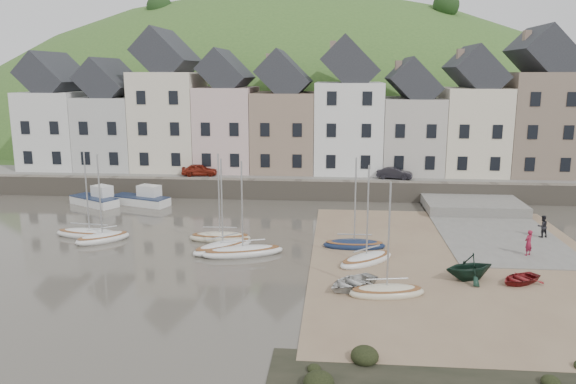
# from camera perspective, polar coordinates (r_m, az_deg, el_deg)

# --- Properties ---
(ground) EXTENTS (160.00, 160.00, 0.00)m
(ground) POSITION_cam_1_polar(r_m,az_deg,el_deg) (36.04, -0.84, -6.65)
(ground) COLOR #474238
(ground) RESTS_ON ground
(quay_land) EXTENTS (90.00, 30.00, 1.50)m
(quay_land) POSITION_cam_1_polar(r_m,az_deg,el_deg) (66.94, 1.96, 2.70)
(quay_land) COLOR #3A6026
(quay_land) RESTS_ON ground
(quay_street) EXTENTS (70.00, 7.00, 0.10)m
(quay_street) POSITION_cam_1_polar(r_m,az_deg,el_deg) (55.49, 1.32, 1.62)
(quay_street) COLOR slate
(quay_street) RESTS_ON quay_land
(seawall) EXTENTS (70.00, 1.20, 1.80)m
(seawall) POSITION_cam_1_polar(r_m,az_deg,el_deg) (52.18, 1.06, 0.23)
(seawall) COLOR slate
(seawall) RESTS_ON ground
(beach) EXTENTS (18.00, 26.00, 0.06)m
(beach) POSITION_cam_1_polar(r_m,az_deg,el_deg) (36.63, 16.67, -6.81)
(beach) COLOR #7E644C
(beach) RESTS_ON ground
(slipway) EXTENTS (8.00, 18.00, 0.12)m
(slipway) POSITION_cam_1_polar(r_m,az_deg,el_deg) (44.99, 19.67, -3.49)
(slipway) COLOR slate
(slipway) RESTS_ON ground
(hillside) EXTENTS (134.40, 84.00, 84.00)m
(hillside) POSITION_cam_1_polar(r_m,az_deg,el_deg) (98.86, -0.14, -5.42)
(hillside) COLOR #3A6026
(hillside) RESTS_ON ground
(townhouse_terrace) EXTENTS (61.05, 8.00, 13.93)m
(townhouse_terrace) POSITION_cam_1_polar(r_m,az_deg,el_deg) (58.15, 3.32, 7.81)
(townhouse_terrace) COLOR silver
(townhouse_terrace) RESTS_ON quay_land
(sailboat_0) EXTENTS (5.32, 2.07, 6.32)m
(sailboat_0) POSITION_cam_1_polar(r_m,az_deg,el_deg) (42.82, -19.30, -3.95)
(sailboat_0) COLOR silver
(sailboat_0) RESTS_ON ground
(sailboat_1) EXTENTS (3.83, 3.62, 6.32)m
(sailboat_1) POSITION_cam_1_polar(r_m,az_deg,el_deg) (41.42, -18.12, -4.38)
(sailboat_1) COLOR silver
(sailboat_1) RESTS_ON ground
(sailboat_2) EXTENTS (4.36, 1.66, 6.32)m
(sailboat_2) POSITION_cam_1_polar(r_m,az_deg,el_deg) (39.88, -6.85, -4.49)
(sailboat_2) COLOR beige
(sailboat_2) RESTS_ON ground
(sailboat_3) EXTENTS (4.23, 4.34, 6.32)m
(sailboat_3) POSITION_cam_1_polar(r_m,az_deg,el_deg) (37.70, -6.56, -5.46)
(sailboat_3) COLOR silver
(sailboat_3) RESTS_ON ground
(sailboat_4) EXTENTS (5.47, 3.14, 6.32)m
(sailboat_4) POSITION_cam_1_polar(r_m,az_deg,el_deg) (36.61, -4.56, -5.96)
(sailboat_4) COLOR silver
(sailboat_4) RESTS_ON ground
(sailboat_5) EXTENTS (4.17, 1.59, 6.32)m
(sailboat_5) POSITION_cam_1_polar(r_m,az_deg,el_deg) (38.15, 6.67, -5.25)
(sailboat_5) COLOR #14213F
(sailboat_5) RESTS_ON ground
(sailboat_6) EXTENTS (4.08, 4.02, 6.32)m
(sailboat_6) POSITION_cam_1_polar(r_m,az_deg,el_deg) (35.31, 7.88, -6.71)
(sailboat_6) COLOR silver
(sailboat_6) RESTS_ON ground
(sailboat_7) EXTENTS (4.23, 2.19, 6.32)m
(sailboat_7) POSITION_cam_1_polar(r_m,az_deg,el_deg) (30.54, 9.89, -9.80)
(sailboat_7) COLOR beige
(sailboat_7) RESTS_ON ground
(motorboat_0) EXTENTS (5.00, 3.90, 1.70)m
(motorboat_0) POSITION_cam_1_polar(r_m,az_deg,el_deg) (52.76, -18.72, -0.63)
(motorboat_0) COLOR silver
(motorboat_0) RESTS_ON ground
(motorboat_2) EXTENTS (5.68, 3.39, 1.70)m
(motorboat_2) POSITION_cam_1_polar(r_m,az_deg,el_deg) (51.79, -14.43, -0.60)
(motorboat_2) COLOR silver
(motorboat_2) RESTS_ON ground
(rowboat_white) EXTENTS (3.87, 3.86, 0.66)m
(rowboat_white) POSITION_cam_1_polar(r_m,az_deg,el_deg) (31.13, 6.45, -9.02)
(rowboat_white) COLOR beige
(rowboat_white) RESTS_ON beach
(rowboat_green) EXTENTS (3.64, 3.42, 1.54)m
(rowboat_green) POSITION_cam_1_polar(r_m,az_deg,el_deg) (33.59, 17.74, -7.15)
(rowboat_green) COLOR black
(rowboat_green) RESTS_ON beach
(rowboat_red) EXTENTS (3.17, 3.00, 0.54)m
(rowboat_red) POSITION_cam_1_polar(r_m,az_deg,el_deg) (34.17, 22.26, -8.05)
(rowboat_red) COLOR maroon
(rowboat_red) RESTS_ON beach
(person_red) EXTENTS (0.72, 0.68, 1.65)m
(person_red) POSITION_cam_1_polar(r_m,az_deg,el_deg) (39.03, 23.02, -4.71)
(person_red) COLOR maroon
(person_red) RESTS_ON slipway
(person_dark) EXTENTS (0.91, 0.80, 1.57)m
(person_dark) POSITION_cam_1_polar(r_m,az_deg,el_deg) (43.65, 24.21, -3.16)
(person_dark) COLOR black
(person_dark) RESTS_ON slipway
(car_left) EXTENTS (3.60, 1.85, 1.17)m
(car_left) POSITION_cam_1_polar(r_m,az_deg,el_deg) (55.91, -8.89, 2.22)
(car_left) COLOR maroon
(car_left) RESTS_ON quay_street
(car_right) EXTENTS (3.48, 1.82, 1.09)m
(car_right) POSITION_cam_1_polar(r_m,az_deg,el_deg) (54.56, 10.66, 1.87)
(car_right) COLOR black
(car_right) RESTS_ON quay_street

